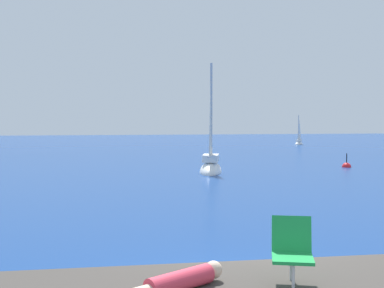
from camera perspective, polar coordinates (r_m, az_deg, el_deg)
sailboat_near at (r=29.03m, az=2.06°, el=-2.41°), size 2.08×3.71×6.70m
sailboat_far at (r=59.13m, az=11.61°, el=0.14°), size 1.67×1.87×3.58m
person_sunbather at (r=6.16m, az=-2.28°, el=-15.04°), size 1.54×1.10×0.25m
beach_chair at (r=6.51m, az=10.89°, el=-11.10°), size 0.63×0.71×0.80m
marker_buoy at (r=33.40m, az=16.56°, el=-2.44°), size 0.56×0.56×1.13m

